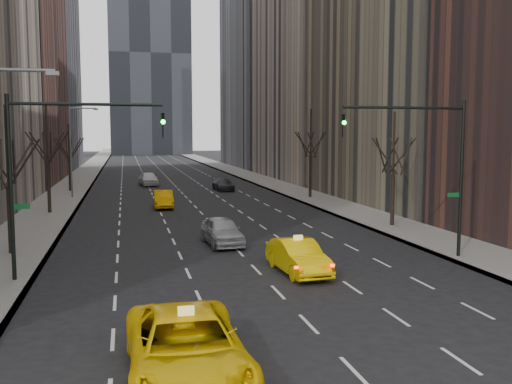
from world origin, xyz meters
TOP-DOWN VIEW (x-y plane):
  - ground at (0.00, 0.00)m, footprint 400.00×400.00m
  - sidewalk_left at (-12.25, 70.00)m, footprint 4.50×320.00m
  - sidewalk_right at (12.25, 70.00)m, footprint 4.50×320.00m
  - bld_left_deep at (-21.50, 96.00)m, footprint 14.00×30.00m
  - bld_right_far at (21.50, 64.00)m, footprint 14.00×28.00m
  - bld_right_deep at (21.50, 95.00)m, footprint 14.00×30.00m
  - tree_lw_b at (-12.00, 18.00)m, footprint 3.36×3.50m
  - tree_lw_c at (-12.00, 34.00)m, footprint 3.36×3.50m
  - tree_lw_d at (-12.00, 52.00)m, footprint 3.36×3.50m
  - tree_rw_b at (12.00, 22.00)m, footprint 3.36×3.50m
  - tree_rw_c at (12.00, 40.00)m, footprint 3.36×3.50m
  - traffic_mast_left at (-9.11, 12.00)m, footprint 6.69×0.39m
  - traffic_mast_right at (9.11, 12.00)m, footprint 6.69×0.39m
  - streetlight_far at (-10.84, 45.00)m, footprint 2.83×0.22m
  - taxi_suv at (-4.54, 0.33)m, footprint 3.06×6.57m
  - taxi_sedan at (1.74, 10.90)m, footprint 2.01×4.89m
  - silver_sedan_ahead at (-0.56, 18.47)m, footprint 2.22×4.88m
  - far_taxi at (-2.80, 35.98)m, footprint 1.74×4.66m
  - far_suv_grey at (4.86, 49.82)m, footprint 2.13×4.83m
  - far_car_white at (-3.20, 57.79)m, footprint 2.54×5.22m

SIDE VIEW (x-z plane):
  - ground at x=0.00m, z-range 0.00..0.00m
  - sidewalk_left at x=-12.25m, z-range 0.00..0.15m
  - sidewalk_right at x=12.25m, z-range 0.00..0.15m
  - far_suv_grey at x=4.86m, z-range 0.00..1.38m
  - far_taxi at x=-2.80m, z-range 0.00..1.52m
  - taxi_sedan at x=1.74m, z-range 0.00..1.58m
  - silver_sedan_ahead at x=-0.56m, z-range 0.00..1.62m
  - far_car_white at x=-3.20m, z-range 0.00..1.72m
  - taxi_suv at x=-4.54m, z-range 0.00..1.82m
  - tree_lw_d at x=-12.00m, z-range -0.12..7.24m
  - tree_lw_b at x=-12.00m, z-range -0.19..7.63m
  - tree_rw_b at x=12.00m, z-range -0.19..7.63m
  - tree_lw_c at x=-12.00m, z-range -0.33..8.41m
  - tree_rw_c at x=12.00m, z-range -0.33..8.41m
  - traffic_mast_left at x=-9.11m, z-range 1.49..9.49m
  - traffic_mast_right at x=9.11m, z-range 1.49..9.49m
  - streetlight_far at x=-10.84m, z-range 1.12..10.12m
  - bld_right_far at x=21.50m, z-range 0.00..50.00m
  - bld_right_deep at x=21.50m, z-range 0.00..58.00m
  - bld_left_deep at x=-21.50m, z-range 0.00..60.00m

